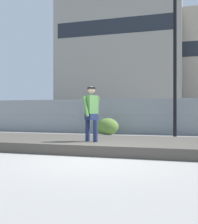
# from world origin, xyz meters

# --- Properties ---
(ground_plane) EXTENTS (120.00, 120.00, 0.00)m
(ground_plane) POSITION_xyz_m (0.00, 0.00, 0.00)
(ground_plane) COLOR gray
(gravel_berm) EXTENTS (12.47, 3.44, 0.29)m
(gravel_berm) POSITION_xyz_m (0.00, 2.17, 0.15)
(gravel_berm) COLOR #4C473F
(gravel_berm) RESTS_ON ground_plane
(skateboard) EXTENTS (0.81, 0.51, 0.07)m
(skateboard) POSITION_xyz_m (-0.52, 1.41, 0.06)
(skateboard) COLOR #B22D2D
(skateboard) RESTS_ON ground_plane
(skater) EXTENTS (0.70, 0.62, 1.84)m
(skater) POSITION_xyz_m (-0.52, 1.41, 1.12)
(skater) COLOR #B2ADA8
(skater) RESTS_ON skateboard
(chain_fence) EXTENTS (20.51, 0.06, 1.85)m
(chain_fence) POSITION_xyz_m (-0.00, 8.24, 0.93)
(chain_fence) COLOR gray
(chain_fence) RESTS_ON ground_plane
(street_lamp) EXTENTS (0.44, 0.44, 7.77)m
(street_lamp) POSITION_xyz_m (1.66, 7.28, 4.75)
(street_lamp) COLOR black
(street_lamp) RESTS_ON ground_plane
(parked_car_near) EXTENTS (4.44, 2.04, 1.66)m
(parked_car_near) POSITION_xyz_m (-4.57, 11.78, 0.84)
(parked_car_near) COLOR silver
(parked_car_near) RESTS_ON ground_plane
(parked_car_mid) EXTENTS (4.55, 2.26, 1.66)m
(parked_car_mid) POSITION_xyz_m (2.19, 11.61, 0.84)
(parked_car_mid) COLOR #474C54
(parked_car_mid) RESTS_ON ground_plane
(library_building) EXTENTS (20.99, 10.39, 23.86)m
(library_building) POSITION_xyz_m (-8.85, 42.86, 11.93)
(library_building) COLOR gray
(library_building) RESTS_ON ground_plane
(shrub_left) EXTENTS (1.10, 0.90, 0.85)m
(shrub_left) POSITION_xyz_m (-1.58, 7.21, 0.43)
(shrub_left) COLOR #567A33
(shrub_left) RESTS_ON ground_plane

